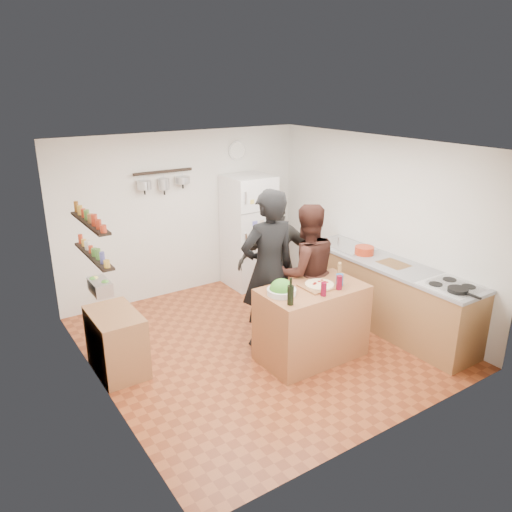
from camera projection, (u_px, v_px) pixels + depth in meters
room_shell at (243, 242)px, 6.33m from camera, size 4.20×4.20×4.20m
prep_island at (312, 323)px, 5.96m from camera, size 1.25×0.72×0.91m
pizza_board at (319, 286)px, 5.84m from camera, size 0.42×0.34×0.02m
pizza at (319, 284)px, 5.83m from camera, size 0.34×0.34×0.02m
salad_bowl at (281, 292)px, 5.62m from camera, size 0.33×0.33×0.07m
wine_bottle at (291, 295)px, 5.34m from camera, size 0.07×0.07×0.22m
wine_glass_near at (324, 289)px, 5.57m from camera, size 0.06×0.06×0.16m
wine_glass_far at (339, 283)px, 5.74m from camera, size 0.07×0.07×0.17m
pepper_mill at (339, 272)px, 6.06m from camera, size 0.05×0.05×0.17m
salt_canister at (340, 280)px, 5.85m from camera, size 0.09×0.09×0.14m
person_left at (268, 270)px, 6.08m from camera, size 0.77×0.54×2.02m
person_center at (306, 272)px, 6.33m from camera, size 1.01×0.88×1.78m
person_back at (276, 262)px, 6.67m from camera, size 1.14×0.75×1.80m
counter_run at (387, 295)px, 6.75m from camera, size 0.63×2.63×0.90m
stove_top at (452, 286)px, 5.85m from camera, size 0.60×0.62×0.02m
skillet at (458, 290)px, 5.67m from camera, size 0.23×0.23×0.04m
sink at (346, 246)px, 7.26m from camera, size 0.50×0.80×0.03m
cutting_board at (394, 264)px, 6.55m from camera, size 0.30×0.40×0.02m
red_bowl at (364, 250)px, 6.88m from camera, size 0.26×0.26×0.11m
fridge at (249, 231)px, 8.02m from camera, size 0.70×0.68×1.80m
wall_clock at (237, 150)px, 7.86m from camera, size 0.30×0.03×0.30m
spice_shelf_lower at (93, 256)px, 5.10m from camera, size 0.12×1.00×0.02m
spice_shelf_upper at (90, 223)px, 4.98m from camera, size 0.12×1.00×0.02m
produce_basket at (100, 287)px, 5.23m from camera, size 0.18×0.35×0.14m
side_table at (117, 342)px, 5.71m from camera, size 0.50×0.80×0.73m
pot_rack at (163, 172)px, 7.19m from camera, size 0.90×0.04×0.04m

